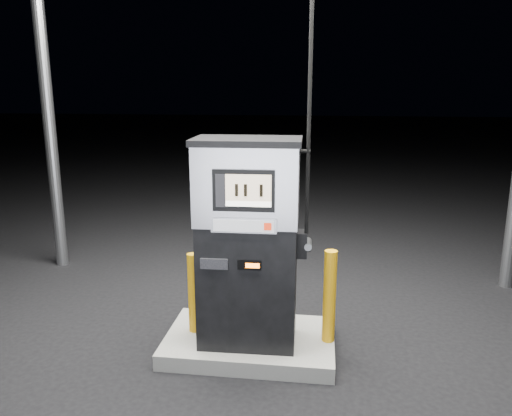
# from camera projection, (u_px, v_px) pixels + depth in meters

# --- Properties ---
(ground) EXTENTS (80.00, 80.00, 0.00)m
(ground) POSITION_uv_depth(u_px,v_px,m) (250.00, 349.00, 4.82)
(ground) COLOR black
(ground) RESTS_ON ground
(pump_island) EXTENTS (1.60, 1.00, 0.15)m
(pump_island) POSITION_uv_depth(u_px,v_px,m) (250.00, 342.00, 4.80)
(pump_island) COLOR slate
(pump_island) RESTS_ON ground
(fuel_dispenser) EXTENTS (1.04, 0.59, 3.93)m
(fuel_dispenser) POSITION_uv_depth(u_px,v_px,m) (248.00, 241.00, 4.45)
(fuel_dispenser) COLOR black
(fuel_dispenser) RESTS_ON pump_island
(bollard_left) EXTENTS (0.14, 0.14, 0.79)m
(bollard_left) POSITION_uv_depth(u_px,v_px,m) (193.00, 293.00, 4.78)
(bollard_left) COLOR orange
(bollard_left) RESTS_ON pump_island
(bollard_right) EXTENTS (0.13, 0.13, 0.88)m
(bollard_right) POSITION_uv_depth(u_px,v_px,m) (329.00, 297.00, 4.58)
(bollard_right) COLOR orange
(bollard_right) RESTS_ON pump_island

